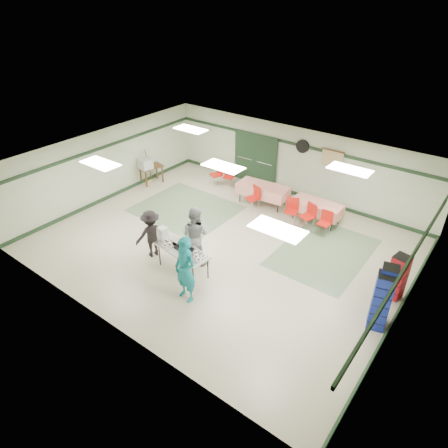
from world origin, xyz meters
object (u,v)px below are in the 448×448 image
Objects in this scene: volunteer_grey at (195,235)px; chair_a at (309,214)px; chair_c at (325,220)px; volunteer_dark at (151,234)px; serving_table at (182,251)px; chair_d at (254,196)px; office_printer at (145,164)px; printer_table at (151,168)px; crate_stack_blue_b at (384,295)px; chair_b at (292,208)px; broom at (148,166)px; crate_stack_red at (397,277)px; dining_table_b at (263,190)px; crate_stack_blue_a at (381,301)px; volunteer_teal at (185,270)px; chair_loose_a at (229,174)px; dining_table_a at (317,207)px; chair_loose_b at (218,172)px.

volunteer_grey reaches higher than chair_a.
volunteer_dark is at bearing -131.37° from chair_c.
chair_d is at bearing 102.30° from serving_table.
chair_a is 1.78× the size of office_printer.
volunteer_dark is 4.39m from chair_d.
crate_stack_blue_b is at bearing 2.07° from printer_table.
chair_a reaches higher than chair_c.
broom is at bearing 167.76° from chair_b.
chair_a is 1.01× the size of chair_b.
volunteer_grey is 3.51× the size of office_printer.
chair_d is at bearing -95.39° from volunteer_grey.
dining_table_b is at bearing 157.56° from crate_stack_red.
office_printer is 0.31m from broom.
crate_stack_blue_a reaches higher than crate_stack_red.
chair_b is at bearing -118.66° from volunteer_grey.
chair_d is 0.55× the size of crate_stack_blue_b.
chair_b reaches higher than chair_c.
crate_stack_blue_a is 1.51× the size of printer_table.
volunteer_dark is 6.64m from crate_stack_blue_b.
volunteer_teal is 2.20× the size of chair_loose_a.
volunteer_teal is 7.28m from office_printer.
volunteer_teal is 2.05× the size of chair_d.
dining_table_a is at bearing 32.75° from chair_d.
chair_a is (1.84, 3.72, -0.34)m from volunteer_grey.
chair_d is at bearing -166.80° from volunteer_dark.
dining_table_a is 5.04m from crate_stack_blue_a.
dining_table_a is 4.57m from chair_loose_b.
volunteer_teal reaches higher than volunteer_dark.
crate_stack_red is at bearing -33.90° from dining_table_a.
dining_table_b is at bearing 167.78° from chair_c.
chair_d is at bearing 162.65° from crate_stack_red.
chair_c reaches higher than dining_table_b.
volunteer_dark is 1.80× the size of chair_c.
dining_table_b is 4.93m from broom.
crate_stack_blue_b reaches higher than dining_table_a.
dining_table_b is 1.53× the size of crate_stack_red.
printer_table is at bearing -153.50° from chair_d.
volunteer_dark is 1.66× the size of chair_b.
chair_a is 3.84m from crate_stack_red.
chair_c is 2.80m from chair_d.
volunteer_teal is 1.45× the size of crate_stack_red.
office_printer reaches higher than chair_d.
chair_c is (3.68, 4.29, -0.24)m from volunteer_dark.
crate_stack_blue_b is at bearing -42.12° from chair_loose_a.
chair_a is 6.96m from office_printer.
crate_stack_blue_a reaches higher than serving_table.
volunteer_grey reaches higher than dining_table_b.
chair_loose_a is at bearing 144.49° from chair_b.
chair_a reaches higher than chair_b.
dining_table_a is 0.57m from chair_a.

